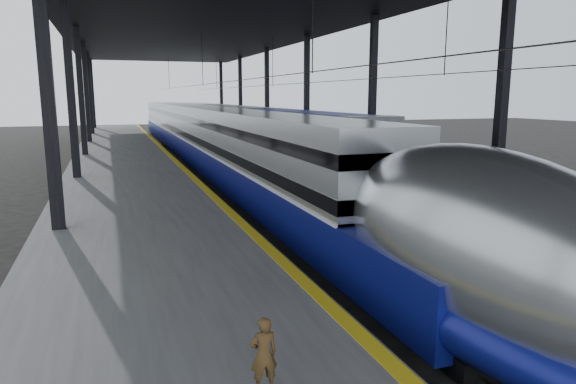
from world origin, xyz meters
name	(u,v)px	position (x,y,z in m)	size (l,w,h in m)	color
ground	(311,299)	(0.00, 0.00, 0.00)	(160.00, 160.00, 0.00)	black
platform	(126,171)	(-3.50, 20.00, 0.50)	(6.00, 80.00, 1.00)	#4C4C4F
yellow_strip	(175,160)	(-0.70, 20.00, 1.00)	(0.30, 80.00, 0.01)	gold
rails	(259,171)	(4.50, 20.00, 0.08)	(6.52, 80.00, 0.16)	slate
canopy	(215,19)	(1.90, 20.00, 9.12)	(18.00, 75.00, 9.47)	black
tgv_train	(206,138)	(2.00, 24.44, 1.88)	(2.80, 65.20, 4.01)	#AFB1B7
second_train	(235,126)	(7.00, 36.96, 1.95)	(2.79, 56.05, 3.84)	#161890
child	(263,354)	(-2.59, -4.85, 1.50)	(0.37, 0.24, 1.00)	#463117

